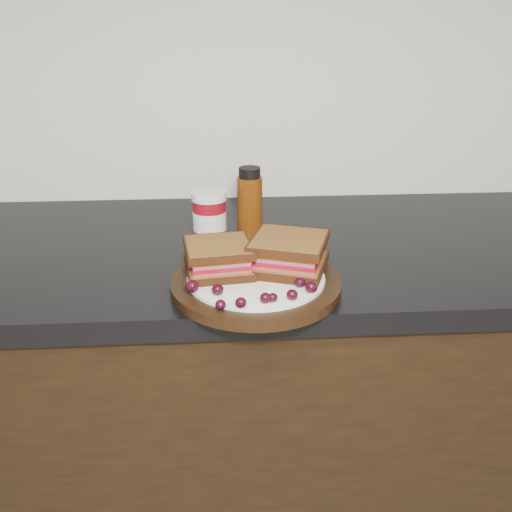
{
  "coord_description": "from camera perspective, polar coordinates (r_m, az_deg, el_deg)",
  "views": [
    {
      "loc": [
        0.1,
        0.65,
        1.32
      ],
      "look_at": [
        0.15,
        1.49,
        0.96
      ],
      "focal_mm": 40.0,
      "sensor_mm": 36.0,
      "label": 1
    }
  ],
  "objects": [
    {
      "name": "grape_6",
      "position": [
        0.86,
        3.64,
        -3.88
      ],
      "size": [
        0.02,
        0.02,
        0.02
      ],
      "primitive_type": "ellipsoid",
      "color": "black",
      "rests_on": "plate"
    },
    {
      "name": "countertop",
      "position": [
        1.14,
        -8.32,
        0.22
      ],
      "size": [
        3.98,
        0.6,
        0.04
      ],
      "primitive_type": "cube",
      "color": "black",
      "rests_on": "base_cabinets"
    },
    {
      "name": "grape_0",
      "position": [
        0.88,
        -6.42,
        -3.01
      ],
      "size": [
        0.02,
        0.02,
        0.02
      ],
      "primitive_type": "ellipsoid",
      "color": "black",
      "rests_on": "plate"
    },
    {
      "name": "grape_8",
      "position": [
        0.9,
        4.42,
        -2.64
      ],
      "size": [
        0.02,
        0.02,
        0.02
      ],
      "primitive_type": "ellipsoid",
      "color": "black",
      "rests_on": "plate"
    },
    {
      "name": "grape_2",
      "position": [
        0.83,
        -3.56,
        -4.87
      ],
      "size": [
        0.02,
        0.02,
        0.01
      ],
      "primitive_type": "ellipsoid",
      "color": "black",
      "rests_on": "plate"
    },
    {
      "name": "grape_12",
      "position": [
        0.97,
        2.48,
        -0.51
      ],
      "size": [
        0.02,
        0.02,
        0.02
      ],
      "primitive_type": "ellipsoid",
      "color": "black",
      "rests_on": "plate"
    },
    {
      "name": "grape_17",
      "position": [
        0.95,
        -3.82,
        -1.14
      ],
      "size": [
        0.02,
        0.02,
        0.02
      ],
      "primitive_type": "ellipsoid",
      "color": "black",
      "rests_on": "plate"
    },
    {
      "name": "grape_4",
      "position": [
        0.85,
        0.95,
        -4.21
      ],
      "size": [
        0.02,
        0.02,
        0.02
      ],
      "primitive_type": "ellipsoid",
      "color": "black",
      "rests_on": "plate"
    },
    {
      "name": "grape_11",
      "position": [
        0.96,
        2.92,
        -0.91
      ],
      "size": [
        0.02,
        0.02,
        0.02
      ],
      "primitive_type": "ellipsoid",
      "color": "black",
      "rests_on": "plate"
    },
    {
      "name": "grape_18",
      "position": [
        0.93,
        -6.14,
        -1.48
      ],
      "size": [
        0.02,
        0.02,
        0.02
      ],
      "primitive_type": "ellipsoid",
      "color": "black",
      "rests_on": "plate"
    },
    {
      "name": "grape_15",
      "position": [
        0.93,
        -4.45,
        -1.64
      ],
      "size": [
        0.02,
        0.02,
        0.02
      ],
      "primitive_type": "ellipsoid",
      "color": "black",
      "rests_on": "plate"
    },
    {
      "name": "grape_14",
      "position": [
        0.95,
        -5.41,
        -1.05
      ],
      "size": [
        0.02,
        0.02,
        0.02
      ],
      "primitive_type": "ellipsoid",
      "color": "black",
      "rests_on": "plate"
    },
    {
      "name": "sandwich_left",
      "position": [
        0.94,
        -3.77,
        -0.19
      ],
      "size": [
        0.12,
        0.12,
        0.05
      ],
      "primitive_type": null,
      "rotation": [
        0.0,
        0.0,
        0.13
      ],
      "color": "brown",
      "rests_on": "plate"
    },
    {
      "name": "grape_1",
      "position": [
        0.87,
        -3.85,
        -3.36
      ],
      "size": [
        0.02,
        0.02,
        0.02
      ],
      "primitive_type": "ellipsoid",
      "color": "black",
      "rests_on": "plate"
    },
    {
      "name": "oil_bottle",
      "position": [
        1.14,
        -0.64,
        5.39
      ],
      "size": [
        0.07,
        0.07,
        0.14
      ],
      "primitive_type": "cylinder",
      "rotation": [
        0.0,
        0.0,
        -0.34
      ],
      "color": "#512608",
      "rests_on": "countertop"
    },
    {
      "name": "plate",
      "position": [
        0.94,
        -0.0,
        -2.86
      ],
      "size": [
        0.28,
        0.28,
        0.02
      ],
      "primitive_type": "cylinder",
      "color": "black",
      "rests_on": "countertop"
    },
    {
      "name": "grape_13",
      "position": [
        0.96,
        -4.48,
        -0.65
      ],
      "size": [
        0.02,
        0.02,
        0.02
      ],
      "primitive_type": "ellipsoid",
      "color": "black",
      "rests_on": "plate"
    },
    {
      "name": "condiment_jar",
      "position": [
        1.13,
        -4.67,
        3.96
      ],
      "size": [
        0.09,
        0.09,
        0.1
      ],
      "primitive_type": "cylinder",
      "rotation": [
        0.0,
        0.0,
        -0.38
      ],
      "color": "maroon",
      "rests_on": "countertop"
    },
    {
      "name": "grape_7",
      "position": [
        0.88,
        5.55,
        -3.1
      ],
      "size": [
        0.02,
        0.02,
        0.02
      ],
      "primitive_type": "ellipsoid",
      "color": "black",
      "rests_on": "plate"
    },
    {
      "name": "base_cabinets",
      "position": [
        1.38,
        -7.2,
        -17.22
      ],
      "size": [
        3.96,
        0.58,
        0.86
      ],
      "primitive_type": "cube",
      "color": "black",
      "rests_on": "ground_plane"
    },
    {
      "name": "grape_16",
      "position": [
        0.97,
        -3.31,
        -0.41
      ],
      "size": [
        0.02,
        0.02,
        0.02
      ],
      "primitive_type": "ellipsoid",
      "color": "black",
      "rests_on": "plate"
    },
    {
      "name": "grape_3",
      "position": [
        0.83,
        -1.52,
        -4.68
      ],
      "size": [
        0.02,
        0.02,
        0.02
      ],
      "primitive_type": "ellipsoid",
      "color": "black",
      "rests_on": "plate"
    },
    {
      "name": "sandwich_right",
      "position": [
        0.95,
        3.28,
        0.25
      ],
      "size": [
        0.15,
        0.15,
        0.05
      ],
      "primitive_type": null,
      "rotation": [
        0.0,
        0.0,
        -0.32
      ],
      "color": "brown",
      "rests_on": "plate"
    },
    {
      "name": "grape_10",
      "position": [
        0.96,
        5.05,
        -0.89
      ],
      "size": [
        0.02,
        0.02,
        0.02
      ],
      "primitive_type": "ellipsoid",
      "color": "black",
      "rests_on": "plate"
    },
    {
      "name": "grape_5",
      "position": [
        0.85,
        1.7,
        -4.16
      ],
      "size": [
        0.01,
        0.01,
        0.01
      ],
      "primitive_type": "ellipsoid",
      "color": "black",
      "rests_on": "plate"
    },
    {
      "name": "grape_9",
      "position": [
        0.92,
        3.72,
        -1.72
      ],
      "size": [
        0.02,
        0.02,
        0.02
      ],
      "primitive_type": "ellipsoid",
      "color": "black",
      "rests_on": "plate"
    }
  ]
}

